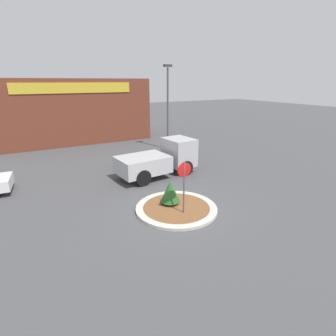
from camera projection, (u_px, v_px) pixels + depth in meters
The scene contains 7 objects.
ground_plane at pixel (176, 210), 12.56m from camera, with size 120.00×120.00×0.00m, color #474749.
traffic_island at pixel (176, 208), 12.54m from camera, with size 3.90×3.90×0.14m.
stop_sign at pixel (184, 179), 11.49m from camera, with size 0.67×0.07×2.56m.
island_shrub at pixel (170, 191), 12.68m from camera, with size 0.94×0.94×1.19m.
utility_truck at pixel (160, 159), 16.85m from camera, with size 5.32×2.66×2.25m.
storefront_building at pixel (71, 110), 26.38m from camera, with size 14.65×6.07×6.09m.
light_pole at pixel (168, 102), 22.42m from camera, with size 0.70×0.30×7.16m.
Camera 1 is at (-5.81, -9.69, 5.86)m, focal length 28.00 mm.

